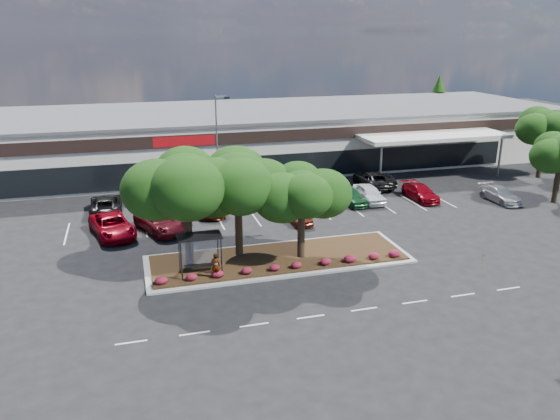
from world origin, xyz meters
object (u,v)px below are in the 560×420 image
object	(u,v)px
car_0	(112,226)
car_1	(161,222)
light_pole	(219,160)
survey_stake	(483,259)

from	to	relation	value
car_0	car_1	xyz separation A→B (m)	(3.65, 0.02, -0.04)
light_pole	survey_stake	bearing A→B (deg)	-50.51
light_pole	car_1	distance (m)	7.97
car_0	car_1	world-z (taller)	car_0
light_pole	car_1	world-z (taller)	light_pole
car_0	car_1	distance (m)	3.65
light_pole	survey_stake	xyz separation A→B (m)	(14.48, -17.58, -3.71)
light_pole	car_0	xyz separation A→B (m)	(-9.16, -4.49, -3.59)
light_pole	survey_stake	distance (m)	23.08
light_pole	car_1	bearing A→B (deg)	-140.90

